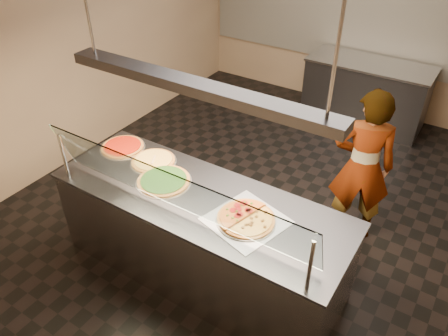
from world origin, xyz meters
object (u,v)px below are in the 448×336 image
Objects in this scene: sneeze_guard at (172,191)px; worker at (362,167)px; perforated_tray at (246,220)px; prep_table at (365,93)px; pizza_tomato at (123,146)px; serving_counter at (201,236)px; pizza_cheese at (154,161)px; heat_lamp_housing at (194,87)px; pizza_spinach at (164,180)px; pizza_spatula at (156,163)px; half_pizza_pepperoni at (235,212)px; half_pizza_sausage at (258,223)px.

sneeze_guard is 1.47× the size of worker.
prep_table is (-0.19, 3.83, -0.47)m from perforated_tray.
serving_counter is at bearing -11.60° from pizza_tomato.
pizza_cheese is 1.23m from heat_lamp_housing.
pizza_tomato is (-1.09, 0.22, 0.48)m from serving_counter.
pizza_tomato is (-0.71, 0.22, -0.00)m from pizza_spinach.
pizza_spinach is 0.28× the size of prep_table.
perforated_tray is 0.41× the size of worker.
heat_lamp_housing is (-0.00, 0.34, 0.72)m from sneeze_guard.
pizza_spinach is 3.88m from prep_table.
pizza_spinach is 0.27m from pizza_spatula.
pizza_spinach is 1.14× the size of pizza_cheese.
perforated_tray is at bearing -10.47° from pizza_spatula.
half_pizza_pepperoni is at bearing -6.15° from heat_lamp_housing.
half_pizza_sausage reaches higher than pizza_spatula.
sneeze_guard is 4.89× the size of half_pizza_sausage.
pizza_tomato is 0.49m from pizza_spatula.
heat_lamp_housing is (-0.38, 0.04, 0.99)m from half_pizza_pepperoni.
serving_counter is 0.63m from half_pizza_pepperoni.
heat_lamp_housing is (0.00, 0.00, 1.48)m from serving_counter.
heat_lamp_housing reaches higher than perforated_tray.
heat_lamp_housing is (0.39, -0.00, 1.00)m from pizza_spinach.
serving_counter is 0.80m from pizza_spatula.
heat_lamp_housing is (-1.00, -1.34, 1.12)m from worker.
pizza_spatula is 1.17m from heat_lamp_housing.
perforated_tray is (0.49, -0.04, 0.47)m from serving_counter.
sneeze_guard is at bearing -153.23° from half_pizza_sausage.
pizza_tomato is 3.86m from prep_table.
pizza_spinach is 0.35m from pizza_cheese.
half_pizza_pepperoni is (-0.11, 0.00, 0.03)m from perforated_tray.
heat_lamp_housing reaches higher than half_pizza_sausage.
worker reaches higher than perforated_tray.
serving_counter is at bearing 180.00° from heat_lamp_housing.
pizza_cheese is at bearing -3.44° from pizza_tomato.
half_pizza_sausage is 0.99m from pizza_spinach.
prep_table is (0.69, 3.78, -0.48)m from pizza_spinach.
serving_counter is at bearing -14.76° from pizza_spatula.
half_pizza_pepperoni reaches higher than half_pizza_sausage.
heat_lamp_housing reaches higher than prep_table.
pizza_cheese is 1.71× the size of pizza_spatula.
sneeze_guard is at bearing -90.00° from serving_counter.
pizza_spinach is at bearing 179.35° from serving_counter.
half_pizza_pepperoni is at bearing 38.51° from sneeze_guard.
prep_table is at bearing 92.77° from perforated_tray.
heat_lamp_housing reaches higher than pizza_cheese.
serving_counter is at bearing -16.49° from pizza_cheese.
pizza_spinach is 1.08m from heat_lamp_housing.
prep_table is (0.91, 3.63, -0.49)m from pizza_spatula.
serving_counter is 5.39× the size of pizza_spinach.
pizza_spinach is (-0.88, 0.05, 0.01)m from perforated_tray.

